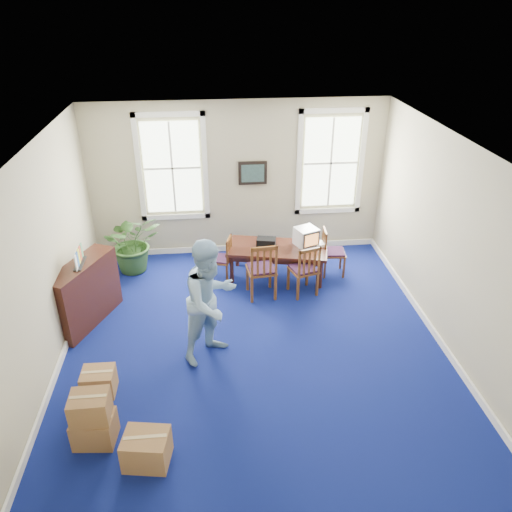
{
  "coord_description": "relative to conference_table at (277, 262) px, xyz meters",
  "views": [
    {
      "loc": [
        -0.62,
        -6.41,
        5.05
      ],
      "look_at": [
        0.1,
        0.6,
        1.25
      ],
      "focal_mm": 35.0,
      "sensor_mm": 36.0,
      "label": 1
    }
  ],
  "objects": [
    {
      "name": "floor",
      "position": [
        -0.66,
        -2.03,
        -0.32
      ],
      "size": [
        6.5,
        6.5,
        0.0
      ],
      "primitive_type": "plane",
      "color": "navy",
      "rests_on": "ground"
    },
    {
      "name": "ceiling",
      "position": [
        -0.66,
        -2.03,
        2.88
      ],
      "size": [
        6.5,
        6.5,
        0.0
      ],
      "primitive_type": "plane",
      "rotation": [
        3.14,
        0.0,
        0.0
      ],
      "color": "white",
      "rests_on": "ground"
    },
    {
      "name": "wall_back",
      "position": [
        -0.66,
        1.22,
        1.28
      ],
      "size": [
        6.5,
        0.0,
        6.5
      ],
      "primitive_type": "plane",
      "rotation": [
        1.57,
        0.0,
        0.0
      ],
      "color": "#B6AC8B",
      "rests_on": "ground"
    },
    {
      "name": "wall_front",
      "position": [
        -0.66,
        -5.28,
        1.28
      ],
      "size": [
        6.5,
        0.0,
        6.5
      ],
      "primitive_type": "plane",
      "rotation": [
        -1.57,
        0.0,
        0.0
      ],
      "color": "#B6AC8B",
      "rests_on": "ground"
    },
    {
      "name": "wall_left",
      "position": [
        -3.66,
        -2.03,
        1.28
      ],
      "size": [
        0.0,
        6.5,
        6.5
      ],
      "primitive_type": "plane",
      "rotation": [
        1.57,
        0.0,
        1.57
      ],
      "color": "#B6AC8B",
      "rests_on": "ground"
    },
    {
      "name": "wall_right",
      "position": [
        2.34,
        -2.03,
        1.28
      ],
      "size": [
        0.0,
        6.5,
        6.5
      ],
      "primitive_type": "plane",
      "rotation": [
        1.57,
        0.0,
        -1.57
      ],
      "color": "#B6AC8B",
      "rests_on": "ground"
    },
    {
      "name": "baseboard_back",
      "position": [
        -0.66,
        1.19,
        -0.26
      ],
      "size": [
        6.0,
        0.04,
        0.12
      ],
      "primitive_type": "cube",
      "color": "white",
      "rests_on": "ground"
    },
    {
      "name": "baseboard_left",
      "position": [
        -3.63,
        -2.03,
        -0.26
      ],
      "size": [
        0.04,
        6.5,
        0.12
      ],
      "primitive_type": "cube",
      "color": "white",
      "rests_on": "ground"
    },
    {
      "name": "baseboard_right",
      "position": [
        2.31,
        -2.03,
        -0.26
      ],
      "size": [
        0.04,
        6.5,
        0.12
      ],
      "primitive_type": "cube",
      "color": "white",
      "rests_on": "ground"
    },
    {
      "name": "window_left",
      "position": [
        -1.96,
        1.2,
        1.58
      ],
      "size": [
        1.4,
        0.12,
        2.2
      ],
      "primitive_type": null,
      "color": "white",
      "rests_on": "ground"
    },
    {
      "name": "window_right",
      "position": [
        1.24,
        1.2,
        1.58
      ],
      "size": [
        1.4,
        0.12,
        2.2
      ],
      "primitive_type": null,
      "color": "white",
      "rests_on": "ground"
    },
    {
      "name": "wall_picture",
      "position": [
        -0.36,
        1.17,
        1.43
      ],
      "size": [
        0.58,
        0.06,
        0.48
      ],
      "primitive_type": null,
      "color": "black",
      "rests_on": "ground"
    },
    {
      "name": "conference_table",
      "position": [
        0.0,
        0.0,
        0.0
      ],
      "size": [
        2.04,
        1.26,
        0.65
      ],
      "primitive_type": null,
      "rotation": [
        0.0,
        0.0,
        -0.23
      ],
      "color": "#3F1B12",
      "rests_on": "ground"
    },
    {
      "name": "crt_tv",
      "position": [
        0.56,
        0.04,
        0.5
      ],
      "size": [
        0.52,
        0.54,
        0.35
      ],
      "primitive_type": null,
      "rotation": [
        0.0,
        0.0,
        0.38
      ],
      "color": "#B7B7BC",
      "rests_on": "conference_table"
    },
    {
      "name": "game_console",
      "position": [
        0.82,
        0.0,
        0.35
      ],
      "size": [
        0.18,
        0.22,
        0.05
      ],
      "primitive_type": "cube",
      "rotation": [
        0.0,
        0.0,
        0.04
      ],
      "color": "white",
      "rests_on": "conference_table"
    },
    {
      "name": "equipment_bag",
      "position": [
        -0.22,
        0.04,
        0.41
      ],
      "size": [
        0.4,
        0.31,
        0.18
      ],
      "primitive_type": "cube",
      "rotation": [
        0.0,
        0.0,
        -0.23
      ],
      "color": "black",
      "rests_on": "conference_table"
    },
    {
      "name": "chair_near_left",
      "position": [
        -0.39,
        -0.65,
        0.24
      ],
      "size": [
        0.55,
        0.55,
        1.12
      ],
      "primitive_type": null,
      "rotation": [
        0.0,
        0.0,
        3.24
      ],
      "color": "brown",
      "rests_on": "ground"
    },
    {
      "name": "chair_near_right",
      "position": [
        0.39,
        -0.65,
        0.19
      ],
      "size": [
        0.57,
        0.57,
        1.02
      ],
      "primitive_type": null,
      "rotation": [
        0.0,
        0.0,
        3.44
      ],
      "color": "brown",
      "rests_on": "ground"
    },
    {
      "name": "chair_end_left",
      "position": [
        -1.12,
        0.0,
        0.13
      ],
      "size": [
        0.5,
        0.5,
        0.91
      ],
      "primitive_type": null,
      "rotation": [
        0.0,
        0.0,
        -1.85
      ],
      "color": "brown",
      "rests_on": "ground"
    },
    {
      "name": "chair_end_right",
      "position": [
        1.12,
        0.0,
        0.16
      ],
      "size": [
        0.47,
        0.47,
        0.96
      ],
      "primitive_type": null,
      "rotation": [
        0.0,
        0.0,
        1.49
      ],
      "color": "brown",
      "rests_on": "ground"
    },
    {
      "name": "man",
      "position": [
        -1.32,
        -2.24,
        0.66
      ],
      "size": [
        1.21,
        1.18,
        1.96
      ],
      "primitive_type": "imported",
      "rotation": [
        0.0,
        0.0,
        0.71
      ],
      "color": "#91B8D6",
      "rests_on": "ground"
    },
    {
      "name": "credenza",
      "position": [
        -3.41,
        -1.17,
        0.24
      ],
      "size": [
        0.98,
        1.48,
        1.13
      ],
      "primitive_type": "cube",
      "rotation": [
        0.0,
        0.0,
        -0.43
      ],
      "color": "#3F1B12",
      "rests_on": "ground"
    },
    {
      "name": "brochure_rack",
      "position": [
        -3.39,
        -1.17,
        0.95
      ],
      "size": [
        0.23,
        0.65,
        0.28
      ],
      "primitive_type": null,
      "rotation": [
        0.0,
        0.0,
        -0.18
      ],
      "color": "#99999E",
      "rests_on": "credenza"
    },
    {
      "name": "potted_plant",
      "position": [
        -2.81,
        0.56,
        0.29
      ],
      "size": [
        1.32,
        1.23,
        1.22
      ],
      "primitive_type": "imported",
      "rotation": [
        0.0,
        0.0,
        0.29
      ],
      "color": "#2C531F",
      "rests_on": "ground"
    },
    {
      "name": "cardboard_boxes",
      "position": [
        -2.64,
        -3.71,
        0.06
      ],
      "size": [
        1.46,
        1.46,
        0.77
      ],
      "primitive_type": null,
      "rotation": [
        0.0,
        0.0,
        -0.08
      ],
      "color": "#9E6D3E",
      "rests_on": "ground"
    }
  ]
}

